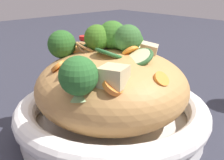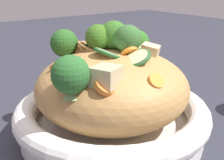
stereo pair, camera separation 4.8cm
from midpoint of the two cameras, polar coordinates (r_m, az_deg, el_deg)
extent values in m
plane|color=#2D2D39|center=(0.53, 2.68, -10.29)|extent=(3.00, 3.00, 0.00)
cylinder|color=white|center=(0.52, 2.70, -9.16)|extent=(0.31, 0.31, 0.02)
torus|color=white|center=(0.51, 2.76, -6.07)|extent=(0.33, 0.33, 0.04)
ellipsoid|color=tan|center=(0.49, 2.84, -1.44)|extent=(0.25, 0.25, 0.13)
torus|color=#B87F46|center=(0.49, -1.47, 6.29)|extent=(0.06, 0.06, 0.02)
torus|color=tan|center=(0.50, -1.36, 5.97)|extent=(0.06, 0.06, 0.03)
cone|color=#8EB969|center=(0.49, 4.47, 5.86)|extent=(0.02, 0.02, 0.02)
sphere|color=#366D28|center=(0.48, 4.54, 8.24)|extent=(0.05, 0.05, 0.04)
cone|color=#8EB171|center=(0.47, 6.08, 5.29)|extent=(0.02, 0.02, 0.02)
sphere|color=#386830|center=(0.47, 6.17, 7.96)|extent=(0.06, 0.06, 0.04)
cone|color=#90B772|center=(0.49, 3.16, 6.03)|extent=(0.02, 0.02, 0.02)
sphere|color=#366A23|center=(0.49, 3.21, 8.73)|extent=(0.05, 0.05, 0.05)
cone|color=#97B66B|center=(0.51, -6.46, 4.48)|extent=(0.02, 0.02, 0.02)
sphere|color=#2A5E23|center=(0.50, -6.56, 7.11)|extent=(0.06, 0.06, 0.05)
cone|color=#8FB271|center=(0.57, 7.28, 4.89)|extent=(0.02, 0.03, 0.02)
sphere|color=#2D6D21|center=(0.57, 7.39, 7.30)|extent=(0.06, 0.06, 0.05)
cone|color=#94B676|center=(0.39, -4.36, -2.75)|extent=(0.03, 0.03, 0.02)
sphere|color=#2B642B|center=(0.38, -4.46, 1.01)|extent=(0.07, 0.07, 0.05)
cone|color=#95AC6D|center=(0.49, 0.18, 5.86)|extent=(0.02, 0.02, 0.01)
sphere|color=#3D6C1F|center=(0.48, 0.18, 8.29)|extent=(0.05, 0.05, 0.04)
cylinder|color=orange|center=(0.38, 2.19, -1.34)|extent=(0.04, 0.04, 0.02)
cylinder|color=orange|center=(0.46, 6.49, 5.22)|extent=(0.03, 0.03, 0.02)
cylinder|color=orange|center=(0.51, -3.32, 5.90)|extent=(0.04, 0.04, 0.01)
cylinder|color=orange|center=(0.45, -7.60, 2.87)|extent=(0.03, 0.03, 0.02)
cylinder|color=orange|center=(0.41, 11.93, -0.23)|extent=(0.02, 0.02, 0.02)
cylinder|color=orange|center=(0.55, 8.46, 5.77)|extent=(0.04, 0.04, 0.02)
cylinder|color=beige|center=(0.51, 8.61, 5.90)|extent=(0.04, 0.04, 0.01)
torus|color=#295A28|center=(0.51, 8.61, 5.90)|extent=(0.05, 0.05, 0.02)
cylinder|color=beige|center=(0.44, 8.11, 4.15)|extent=(0.04, 0.04, 0.02)
torus|color=#2E5A2C|center=(0.44, 8.11, 4.15)|extent=(0.05, 0.05, 0.03)
cylinder|color=beige|center=(0.52, -1.36, 6.37)|extent=(0.04, 0.03, 0.02)
torus|color=#225929|center=(0.52, -1.36, 6.37)|extent=(0.04, 0.04, 0.03)
cylinder|color=beige|center=(0.45, 2.19, 5.16)|extent=(0.04, 0.04, 0.02)
torus|color=#22582A|center=(0.45, 2.19, 5.16)|extent=(0.05, 0.05, 0.02)
cube|color=#CDB593|center=(0.42, -4.20, 2.59)|extent=(0.03, 0.03, 0.03)
cube|color=#CEB68E|center=(0.49, 10.25, 5.49)|extent=(0.04, 0.04, 0.03)
cube|color=#CFBD8A|center=(0.39, 2.51, 0.68)|extent=(0.05, 0.05, 0.03)
cylinder|color=black|center=(0.77, -1.17, 3.29)|extent=(0.05, 0.05, 0.09)
cylinder|color=black|center=(0.76, -1.20, 7.32)|extent=(0.02, 0.02, 0.02)
cylinder|color=red|center=(0.75, -1.20, 8.30)|extent=(0.03, 0.03, 0.01)
camera|label=1|loc=(0.02, -87.14, 1.00)|focal=46.92mm
camera|label=2|loc=(0.02, 92.86, -1.00)|focal=46.92mm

